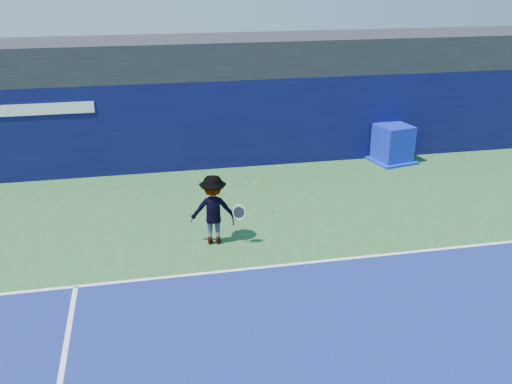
# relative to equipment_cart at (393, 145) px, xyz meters

# --- Properties ---
(ground) EXTENTS (80.00, 80.00, 0.00)m
(ground) POSITION_rel_equipment_cart_xyz_m (-5.28, -9.52, -0.60)
(ground) COLOR #295D2C
(ground) RESTS_ON ground
(baseline) EXTENTS (24.00, 0.10, 0.01)m
(baseline) POSITION_rel_equipment_cart_xyz_m (-5.28, -6.52, -0.59)
(baseline) COLOR white
(baseline) RESTS_ON ground
(stadium_band) EXTENTS (36.00, 3.00, 1.20)m
(stadium_band) POSITION_rel_equipment_cart_xyz_m (-5.28, 1.98, 3.00)
(stadium_band) COLOR black
(stadium_band) RESTS_ON back_wall_assembly
(back_wall_assembly) EXTENTS (36.00, 1.03, 3.00)m
(back_wall_assembly) POSITION_rel_equipment_cart_xyz_m (-5.29, 0.98, 0.90)
(back_wall_assembly) COLOR #0A0B39
(back_wall_assembly) RESTS_ON ground
(equipment_cart) EXTENTS (1.64, 1.64, 1.32)m
(equipment_cart) POSITION_rel_equipment_cart_xyz_m (0.00, 0.00, 0.00)
(equipment_cart) COLOR #0C1BB4
(equipment_cart) RESTS_ON ground
(tennis_player) EXTENTS (1.37, 0.82, 1.79)m
(tennis_player) POSITION_rel_equipment_cart_xyz_m (-7.03, -5.00, 0.29)
(tennis_player) COLOR silver
(tennis_player) RESTS_ON ground
(tennis_ball) EXTENTS (0.06, 0.06, 0.06)m
(tennis_ball) POSITION_rel_equipment_cart_xyz_m (-5.67, -3.66, 0.39)
(tennis_ball) COLOR yellow
(tennis_ball) RESTS_ON ground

